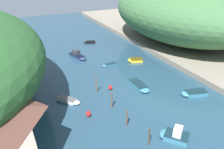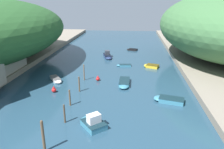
# 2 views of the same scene
# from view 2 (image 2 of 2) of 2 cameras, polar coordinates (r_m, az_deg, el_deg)

# --- Properties ---
(water_surface) EXTENTS (130.00, 130.00, 0.00)m
(water_surface) POSITION_cam_2_polar(r_m,az_deg,el_deg) (45.72, -2.67, 0.28)
(water_surface) COLOR #234256
(water_surface) RESTS_ON ground
(boat_small_dinghy) EXTENTS (3.07, 5.85, 1.76)m
(boat_small_dinghy) POSITION_cam_2_polar(r_m,az_deg,el_deg) (58.10, -1.16, 4.95)
(boat_small_dinghy) COLOR navy
(boat_small_dinghy) RESTS_ON water_surface
(boat_navy_launch) EXTENTS (3.77, 2.99, 0.65)m
(boat_navy_launch) POSITION_cam_2_polar(r_m,az_deg,el_deg) (50.50, 10.09, 2.22)
(boat_navy_launch) COLOR gold
(boat_navy_launch) RESTS_ON water_surface
(boat_far_upstream) EXTENTS (1.89, 5.33, 0.68)m
(boat_far_upstream) POSITION_cam_2_polar(r_m,az_deg,el_deg) (39.50, 3.20, -2.32)
(boat_far_upstream) COLOR teal
(boat_far_upstream) RESTS_ON water_surface
(boat_cabin_cruiser) EXTENTS (4.03, 4.23, 1.79)m
(boat_cabin_cruiser) POSITION_cam_2_polar(r_m,az_deg,el_deg) (27.39, -5.19, -12.25)
(boat_cabin_cruiser) COLOR teal
(boat_cabin_cruiser) RESTS_ON water_surface
(boat_far_right_bank) EXTENTS (3.46, 1.50, 0.41)m
(boat_far_right_bank) POSITION_cam_2_polar(r_m,az_deg,el_deg) (50.73, 3.01, 2.43)
(boat_far_right_bank) COLOR teal
(boat_far_right_bank) RESTS_ON water_surface
(boat_yellow_tender) EXTENTS (3.57, 2.73, 0.43)m
(boat_yellow_tender) POSITION_cam_2_polar(r_m,az_deg,el_deg) (66.91, 5.17, 6.50)
(boat_yellow_tender) COLOR black
(boat_yellow_tender) RESTS_ON water_surface
(boat_red_skiff) EXTENTS (4.80, 2.92, 0.69)m
(boat_red_skiff) POSITION_cam_2_polar(r_m,az_deg,el_deg) (34.31, 14.33, -6.36)
(boat_red_skiff) COLOR teal
(boat_red_skiff) RESTS_ON water_surface
(boat_moored_right) EXTENTS (3.49, 4.12, 0.60)m
(boat_moored_right) POSITION_cam_2_polar(r_m,az_deg,el_deg) (42.64, -14.34, -1.32)
(boat_moored_right) COLOR white
(boat_moored_right) RESTS_ON water_surface
(mooring_post_nearest) EXTENTS (0.29, 0.29, 3.61)m
(mooring_post_nearest) POSITION_cam_2_polar(r_m,az_deg,el_deg) (23.67, -17.55, -15.07)
(mooring_post_nearest) COLOR brown
(mooring_post_nearest) RESTS_ON water_surface
(mooring_post_second) EXTENTS (0.22, 0.22, 2.56)m
(mooring_post_second) POSITION_cam_2_polar(r_m,az_deg,el_deg) (28.19, -12.32, -9.92)
(mooring_post_second) COLOR #4C3D2D
(mooring_post_second) RESTS_ON water_surface
(mooring_post_middle) EXTENTS (0.24, 0.24, 2.52)m
(mooring_post_middle) POSITION_cam_2_polar(r_m,az_deg,el_deg) (32.31, -10.96, -5.93)
(mooring_post_middle) COLOR brown
(mooring_post_middle) RESTS_ON water_surface
(mooring_post_fourth) EXTENTS (0.25, 0.25, 2.67)m
(mooring_post_fourth) POSITION_cam_2_polar(r_m,az_deg,el_deg) (36.79, -8.57, -2.48)
(mooring_post_fourth) COLOR brown
(mooring_post_fourth) RESTS_ON water_surface
(mooring_post_farthest) EXTENTS (0.22, 0.22, 3.14)m
(mooring_post_farthest) POSITION_cam_2_polar(r_m,az_deg,el_deg) (41.74, -7.32, 0.56)
(mooring_post_farthest) COLOR brown
(mooring_post_farthest) RESTS_ON water_surface
(channel_buoy_near) EXTENTS (0.77, 0.77, 1.15)m
(channel_buoy_near) POSITION_cam_2_polar(r_m,az_deg,el_deg) (37.68, -14.94, -3.88)
(channel_buoy_near) COLOR red
(channel_buoy_near) RESTS_ON water_surface
(channel_buoy_far) EXTENTS (0.73, 0.73, 1.10)m
(channel_buoy_far) POSITION_cam_2_polar(r_m,az_deg,el_deg) (41.58, -3.71, -1.07)
(channel_buoy_far) COLOR red
(channel_buoy_far) RESTS_ON water_surface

